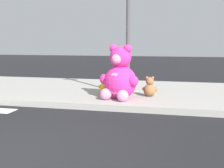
# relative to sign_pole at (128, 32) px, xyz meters

# --- Properties ---
(sidewalk) EXTENTS (28.00, 4.40, 0.15)m
(sidewalk) POSITION_rel_sign_pole_xyz_m (-1.00, 0.80, -1.77)
(sidewalk) COLOR #9E9B93
(sidewalk) RESTS_ON ground_plane
(sign_pole) EXTENTS (0.56, 0.11, 3.20)m
(sign_pole) POSITION_rel_sign_pole_xyz_m (0.00, 0.00, 0.00)
(sign_pole) COLOR #4C4C51
(sign_pole) RESTS_ON sidewalk
(plush_pink_large) EXTENTS (1.03, 0.96, 1.37)m
(plush_pink_large) POSITION_rel_sign_pole_xyz_m (-0.10, -0.59, -1.15)
(plush_pink_large) COLOR #F22D93
(plush_pink_large) RESTS_ON sidewalk
(plush_yellow) EXTENTS (0.42, 0.38, 0.55)m
(plush_yellow) POSITION_rel_sign_pole_xyz_m (-0.63, 0.04, -1.48)
(plush_yellow) COLOR yellow
(plush_yellow) RESTS_ON sidewalk
(plush_brown) EXTENTS (0.41, 0.36, 0.53)m
(plush_brown) POSITION_rel_sign_pole_xyz_m (0.61, -0.09, -1.48)
(plush_brown) COLOR olive
(plush_brown) RESTS_ON sidewalk
(plush_white) EXTENTS (0.33, 0.37, 0.48)m
(plush_white) POSITION_rel_sign_pole_xyz_m (-0.02, 0.63, -1.51)
(plush_white) COLOR white
(plush_white) RESTS_ON sidewalk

